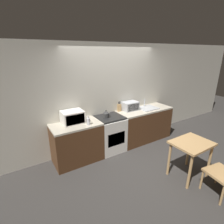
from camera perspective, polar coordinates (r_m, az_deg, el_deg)
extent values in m
plane|color=#33302D|center=(4.15, 8.94, -16.25)|extent=(16.00, 16.00, 0.00)
cube|color=beige|center=(4.50, -0.26, 5.13)|extent=(10.00, 0.06, 2.60)
cube|color=#4C2D19|center=(4.08, -11.31, -10.00)|extent=(1.08, 0.62, 0.86)
cube|color=#B7AD99|center=(3.88, -11.74, -4.18)|extent=(1.08, 0.62, 0.04)
cube|color=#4C2D19|center=(5.02, 10.27, -4.16)|extent=(1.58, 0.62, 0.86)
cube|color=#B7AD99|center=(4.86, 10.58, 0.72)|extent=(1.58, 0.62, 0.04)
cube|color=silver|center=(4.40, -0.71, -7.28)|extent=(0.65, 0.62, 0.86)
cube|color=black|center=(4.22, -0.74, -1.81)|extent=(0.63, 0.57, 0.04)
cube|color=black|center=(4.18, 1.46, -8.82)|extent=(0.47, 0.02, 0.32)
cylinder|color=#2D2D2D|center=(4.16, -1.93, -1.04)|extent=(0.15, 0.15, 0.11)
cone|color=#2D2D2D|center=(4.14, -1.94, -0.01)|extent=(0.15, 0.15, 0.05)
sphere|color=black|center=(4.13, -1.95, 0.42)|extent=(0.03, 0.03, 0.03)
cube|color=silver|center=(3.91, -12.79, -1.60)|extent=(0.46, 0.37, 0.28)
cube|color=black|center=(3.75, -11.85, -2.44)|extent=(0.41, 0.01, 0.22)
cylinder|color=silver|center=(3.77, -7.70, -3.11)|extent=(0.08, 0.08, 0.15)
cylinder|color=silver|center=(3.73, -7.77, -1.63)|extent=(0.03, 0.03, 0.06)
cube|color=tan|center=(4.57, 2.39, 1.39)|extent=(0.09, 0.06, 0.20)
cylinder|color=black|center=(4.52, 2.17, 2.94)|extent=(0.01, 0.01, 0.07)
cylinder|color=black|center=(4.53, 2.41, 2.99)|extent=(0.01, 0.01, 0.07)
cylinder|color=black|center=(4.54, 2.65, 3.03)|extent=(0.01, 0.01, 0.07)
cube|color=#ADAFB5|center=(4.68, 5.95, 1.96)|extent=(0.42, 0.29, 0.23)
cube|color=black|center=(4.58, 7.02, 1.51)|extent=(0.37, 0.01, 0.18)
cube|color=#ADAFB5|center=(4.93, 11.63, 1.28)|extent=(0.51, 0.42, 0.02)
cylinder|color=#ADAFB5|center=(5.00, 10.57, 3.03)|extent=(0.03, 0.03, 0.22)
cube|color=tan|center=(3.71, 24.65, -9.25)|extent=(0.73, 0.58, 0.04)
cylinder|color=tan|center=(3.57, 24.06, -17.45)|extent=(0.05, 0.05, 0.72)
cylinder|color=tan|center=(4.03, 29.20, -13.83)|extent=(0.05, 0.05, 0.72)
cylinder|color=tan|center=(3.79, 18.16, -14.41)|extent=(0.05, 0.05, 0.72)
cylinder|color=tan|center=(4.22, 23.70, -11.40)|extent=(0.05, 0.05, 0.72)
cube|color=tan|center=(3.69, 32.27, -16.64)|extent=(0.53, 0.53, 0.04)
cylinder|color=tan|center=(3.75, 27.26, -18.90)|extent=(0.04, 0.04, 0.41)
cylinder|color=tan|center=(4.03, 31.14, -16.82)|extent=(0.04, 0.04, 0.41)
cylinder|color=tan|center=(3.58, 32.34, -21.89)|extent=(0.04, 0.04, 0.41)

